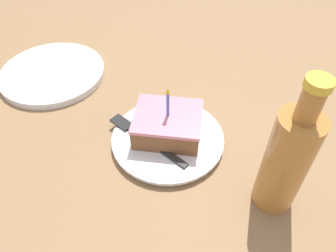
% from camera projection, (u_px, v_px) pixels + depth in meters
% --- Properties ---
extents(ground_plane, '(2.40, 2.40, 0.04)m').
position_uv_depth(ground_plane, '(175.00, 149.00, 0.65)').
color(ground_plane, olive).
rests_on(ground_plane, ground).
extents(plate, '(0.22, 0.22, 0.02)m').
position_uv_depth(plate, '(168.00, 137.00, 0.64)').
color(plate, silver).
rests_on(plate, ground_plane).
extents(cake_slice, '(0.11, 0.12, 0.11)m').
position_uv_depth(cake_slice, '(168.00, 124.00, 0.62)').
color(cake_slice, brown).
rests_on(cake_slice, plate).
extents(fork, '(0.12, 0.17, 0.00)m').
position_uv_depth(fork, '(142.00, 137.00, 0.62)').
color(fork, '#262626').
rests_on(fork, plate).
extents(bottle, '(0.07, 0.07, 0.25)m').
position_uv_depth(bottle, '(287.00, 160.00, 0.48)').
color(bottle, '#B27233').
rests_on(bottle, ground_plane).
extents(side_plate, '(0.25, 0.25, 0.02)m').
position_uv_depth(side_plate, '(53.00, 73.00, 0.78)').
color(side_plate, silver).
rests_on(side_plate, ground_plane).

